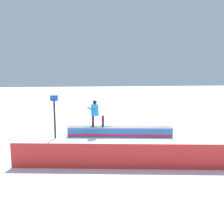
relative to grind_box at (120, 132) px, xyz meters
name	(u,v)px	position (x,y,z in m)	size (l,w,h in m)	color
ground_plane	(120,136)	(0.00, 0.00, -0.24)	(120.00, 120.00, 0.00)	white
grind_box	(120,132)	(0.00, 0.00, 0.00)	(5.67, 1.73, 0.54)	#2E6FBF
snowboarder	(96,112)	(1.29, -0.24, 1.07)	(1.51, 0.43, 1.44)	#3A9651
safety_fence	(147,157)	(0.00, 4.73, 0.21)	(9.70, 0.06, 0.91)	red
trail_marker	(55,116)	(3.46, -0.20, 0.97)	(0.40, 0.10, 2.28)	#262628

